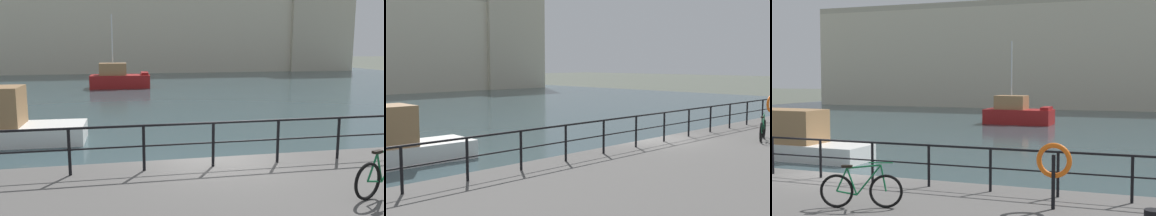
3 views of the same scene
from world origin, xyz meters
TOP-DOWN VIEW (x-y plane):
  - ground_plane at (0.00, 0.00)m, footprint 240.00×240.00m
  - water_basin at (0.00, 30.20)m, footprint 80.00×60.00m
  - harbor_building at (5.12, 52.49)m, footprint 68.64×13.58m
  - moored_blue_motorboat at (-1.87, 27.76)m, footprint 5.49×2.69m
  - quay_railing at (-0.23, -0.75)m, footprint 26.12×0.07m

SIDE VIEW (x-z plane):
  - ground_plane at x=0.00m, z-range 0.00..0.00m
  - water_basin at x=0.00m, z-range 0.00..0.01m
  - moored_blue_motorboat at x=-1.87m, z-range -2.47..4.27m
  - quay_railing at x=-0.23m, z-range 1.29..2.37m
  - harbor_building at x=5.12m, z-range -1.55..14.62m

